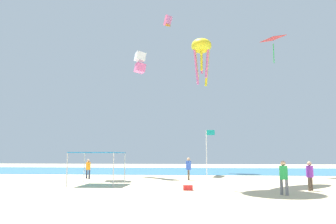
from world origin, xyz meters
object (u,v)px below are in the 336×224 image
Objects in this scene: person_central at (189,167)px; canopy_tent at (98,154)px; kite_parafoil_pink at (168,21)px; person_rightmost at (284,175)px; kite_diamond_red at (273,40)px; person_near_tent at (310,174)px; cooler_box at (188,187)px; kite_octopus_yellow at (201,48)px; kite_box_white at (140,63)px; banner_flag at (207,152)px; person_leftmost at (88,167)px.

canopy_tent is at bearing -54.35° from person_central.
person_rightmost is at bearing 25.63° from kite_parafoil_pink.
person_near_tent is at bearing -39.05° from kite_diamond_red.
person_rightmost is 5.49m from cooler_box.
cooler_box is 25.39m from kite_octopus_yellow.
kite_diamond_red is (8.97, 7.33, 13.29)m from person_central.
cooler_box is at bearing -0.30° from person_central.
kite_diamond_red is (15.22, 12.15, 12.20)m from canopy_tent.
kite_box_white reaches higher than cooler_box.
person_rightmost is at bearing 12.15° from kite_octopus_yellow.
banner_flag is at bearing -1.15° from canopy_tent.
kite_parafoil_pink is (-3.95, -2.82, 2.56)m from kite_octopus_yellow.
cooler_box is at bearing -1.17° from kite_octopus_yellow.
person_central reaches higher than person_leftmost.
kite_parafoil_pink is (-2.87, 17.49, 17.76)m from cooler_box.
banner_flag is at bearing -64.20° from kite_diamond_red.
person_near_tent is 0.82× the size of kite_box_white.
person_central is 0.89× the size of kite_box_white.
kite_box_white reaches higher than person_central.
person_near_tent is 18.28m from person_leftmost.
kite_parafoil_pink is at bearing -44.68° from kite_box_white.
kite_octopus_yellow is at bearing -156.65° from kite_diamond_red.
kite_octopus_yellow reaches higher than person_central.
person_central is at bearing -163.73° from person_leftmost.
kite_parafoil_pink is (2.15, 6.45, 6.87)m from kite_box_white.
kite_diamond_red is at bearing 82.01° from kite_parafoil_pink.
banner_flag is 0.63× the size of kite_octopus_yellow.
kite_parafoil_pink reaches higher than kite_octopus_yellow.
kite_box_white is 0.50× the size of kite_parafoil_pink.
kite_diamond_red is at bearing 58.07° from kite_octopus_yellow.
person_central is 11.06m from person_rightmost.
kite_box_white is (-4.78, 3.18, 9.97)m from person_central.
kite_octopus_yellow is at bearing 86.95° from cooler_box.
kite_box_white is (-6.10, -9.27, -4.31)m from kite_octopus_yellow.
person_leftmost is at bearing 93.02° from kite_box_white.
person_near_tent is 25.31m from kite_octopus_yellow.
kite_box_white is at bearing -125.63° from person_central.
person_near_tent is 20.02m from kite_diamond_red.
kite_diamond_red is 1.44× the size of kite_box_white.
banner_flag reaches higher than person_near_tent.
person_leftmost is 0.40× the size of kite_parafoil_pink.
person_near_tent is 0.96× the size of person_rightmost.
canopy_tent is at bearing 178.85° from banner_flag.
banner_flag is 1.26× the size of kite_diamond_red.
kite_box_white reaches higher than person_leftmost.
kite_box_white is (-6.26, 8.15, 8.79)m from banner_flag.
kite_octopus_yellow is at bearing 128.77° from kite_parafoil_pink.
person_central is at bearing 18.55° from kite_parafoil_pink.
kite_parafoil_pink reaches higher than banner_flag.
kite_box_white is at bearing 127.50° from banner_flag.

